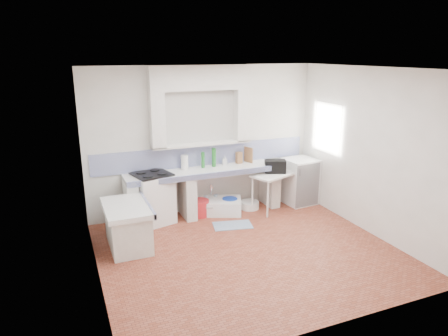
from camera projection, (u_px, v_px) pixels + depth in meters
name	position (u px, v px, depth m)	size (l,w,h in m)	color
floor	(248.00, 251.00, 6.41)	(4.50, 4.50, 0.00)	brown
ceiling	(252.00, 68.00, 5.64)	(4.50, 4.50, 0.00)	white
wall_back	(204.00, 140.00, 7.80)	(4.50, 4.50, 0.00)	white
wall_front	(334.00, 213.00, 4.25)	(4.50, 4.50, 0.00)	white
wall_left	(91.00, 184.00, 5.20)	(4.50, 4.50, 0.00)	white
wall_right	(370.00, 152.00, 6.85)	(4.50, 4.50, 0.00)	white
alcove_mass	(200.00, 78.00, 7.33)	(1.90, 0.25, 0.45)	white
window_frame	(335.00, 128.00, 7.93)	(0.35, 0.86, 1.06)	#392512
lace_valance	(330.00, 109.00, 7.77)	(0.01, 0.84, 0.24)	white
counter_slab	(205.00, 171.00, 7.65)	(3.00, 0.60, 0.08)	white
counter_lip	(210.00, 175.00, 7.40)	(3.00, 0.04, 0.10)	navy
counter_pier_left	(131.00, 204.00, 7.26)	(0.20, 0.55, 0.82)	white
counter_pier_mid	(188.00, 196.00, 7.64)	(0.20, 0.55, 0.82)	white
counter_pier_right	(270.00, 185.00, 8.28)	(0.20, 0.55, 0.82)	white
peninsula_top	(127.00, 208.00, 6.40)	(0.70, 1.10, 0.08)	white
peninsula_base	(128.00, 228.00, 6.50)	(0.60, 1.00, 0.62)	white
peninsula_lip	(148.00, 205.00, 6.52)	(0.04, 1.10, 0.10)	navy
backsplash	(205.00, 155.00, 7.87)	(4.27, 0.03, 0.40)	navy
stove	(153.00, 199.00, 7.39)	(0.64, 0.62, 0.91)	white
sink	(215.00, 207.00, 7.92)	(1.02, 0.55, 0.25)	white
side_table	(274.00, 191.00, 8.03)	(0.89, 0.49, 0.04)	white
fridge	(299.00, 181.00, 8.36)	(0.60, 0.60, 0.93)	white
bucket_red	(200.00, 208.00, 7.76)	(0.34, 0.34, 0.32)	red
bucket_orange	(220.00, 207.00, 7.84)	(0.30, 0.30, 0.28)	orange
bucket_blue	(230.00, 205.00, 7.94)	(0.30, 0.30, 0.28)	blue
basin_white	(250.00, 205.00, 8.15)	(0.37, 0.37, 0.15)	white
water_bottle_a	(206.00, 203.00, 7.99)	(0.08, 0.08, 0.32)	silver
water_bottle_b	(216.00, 202.00, 8.07)	(0.08, 0.08, 0.31)	silver
black_bag	(275.00, 166.00, 7.95)	(0.40, 0.23, 0.25)	black
green_bottle_a	(203.00, 160.00, 7.70)	(0.07, 0.07, 0.31)	#1E6D25
green_bottle_b	(214.00, 157.00, 7.78)	(0.08, 0.08, 0.36)	#1E6D25
knife_block	(239.00, 158.00, 8.02)	(0.11, 0.09, 0.23)	#98623D
cutting_board	(248.00, 155.00, 8.09)	(0.02, 0.23, 0.31)	#98623D
paper_towel	(185.00, 162.00, 7.60)	(0.13, 0.13, 0.27)	white
soap_bottle	(225.00, 160.00, 7.91)	(0.08, 0.08, 0.18)	white
rug	(233.00, 225.00, 7.35)	(0.69, 0.40, 0.01)	#2F4F7F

